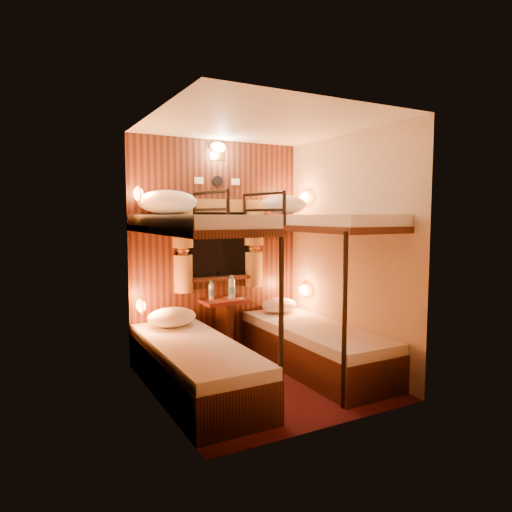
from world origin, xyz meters
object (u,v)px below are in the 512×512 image
table (225,320)px  bottle_left (211,291)px  bottle_right (232,289)px  bunk_right (314,315)px  bunk_left (194,331)px

table → bottle_left: (-0.13, 0.07, 0.33)m
bottle_right → bottle_left: bearing=155.9°
bottle_left → bunk_right: bearing=-47.4°
bunk_left → table: size_ratio=2.90×
bunk_right → bottle_right: (-0.57, 0.75, 0.21)m
table → bottle_left: size_ratio=3.13×
table → bottle_left: bottle_left is taller
bunk_left → bottle_left: size_ratio=9.09×
bottle_left → bottle_right: size_ratio=0.79×
table → bottle_left: bearing=153.3°
table → bunk_left: bearing=-129.7°
bunk_left → table: 1.02m
table → bottle_right: bottle_right is taller
table → bottle_right: (0.08, -0.03, 0.35)m
table → bottle_right: size_ratio=2.47×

